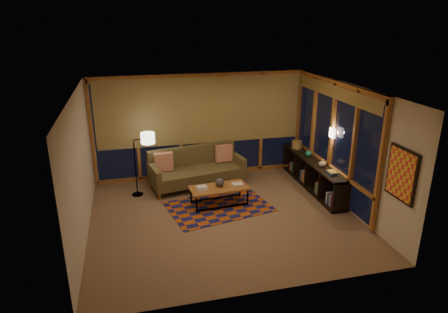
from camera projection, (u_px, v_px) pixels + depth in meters
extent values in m
cube|color=brown|center=(224.00, 217.00, 8.46)|extent=(5.50, 5.00, 0.01)
cube|color=white|center=(224.00, 90.00, 7.56)|extent=(5.50, 5.00, 0.01)
cube|color=beige|center=(201.00, 126.00, 10.30)|extent=(5.50, 0.01, 2.70)
cube|color=beige|center=(265.00, 214.00, 5.72)|extent=(5.50, 0.01, 2.70)
cube|color=beige|center=(80.00, 169.00, 7.39)|extent=(0.01, 5.00, 2.70)
cube|color=beige|center=(347.00, 147.00, 8.63)|extent=(0.01, 5.00, 2.70)
cube|color=#AE4911|center=(219.00, 207.00, 8.91)|extent=(2.43, 1.86, 0.01)
sphere|color=black|center=(220.00, 182.00, 8.89)|extent=(0.25, 0.25, 0.20)
cylinder|color=#A68147|center=(297.00, 145.00, 10.53)|extent=(0.33, 0.33, 0.20)
sphere|color=#197D6D|center=(308.00, 153.00, 9.94)|extent=(0.16, 0.16, 0.15)
imported|color=tan|center=(322.00, 163.00, 9.24)|extent=(0.20, 0.20, 0.18)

